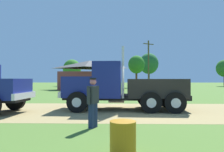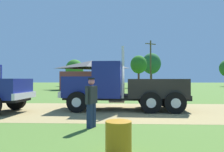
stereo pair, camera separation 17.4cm
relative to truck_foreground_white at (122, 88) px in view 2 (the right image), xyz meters
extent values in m
plane|color=#4B6D2B|center=(1.29, -0.47, -1.30)|extent=(200.00, 200.00, 0.00)
cube|color=#998451|center=(1.29, -0.47, -1.29)|extent=(120.00, 6.72, 0.01)
cube|color=black|center=(0.19, -0.02, -0.55)|extent=(7.18, 1.83, 0.28)
cube|color=navy|center=(-2.50, 0.07, 0.05)|extent=(1.81, 2.15, 1.19)
cube|color=silver|center=(-3.42, 0.11, -0.37)|extent=(0.24, 2.29, 0.32)
cube|color=navy|center=(-0.86, 0.02, 0.46)|extent=(1.62, 2.44, 2.02)
cube|color=#2D3D4C|center=(-1.65, 0.05, 0.87)|extent=(0.11, 1.99, 0.89)
cylinder|color=silver|center=(0.00, -0.96, 0.88)|extent=(0.14, 0.14, 2.85)
cylinder|color=silver|center=(0.06, 0.93, 0.88)|extent=(0.14, 0.14, 2.85)
cylinder|color=silver|center=(-0.36, 1.05, -0.76)|extent=(1.02, 0.55, 0.52)
cube|color=black|center=(1.93, -0.08, -0.02)|extent=(3.33, 2.49, 1.06)
cylinder|color=black|center=(-2.46, -1.12, -0.74)|extent=(1.13, 0.34, 1.12)
cylinder|color=silver|center=(-2.46, -1.28, -0.74)|extent=(0.51, 0.06, 0.50)
cylinder|color=black|center=(-2.37, 1.26, -0.74)|extent=(1.13, 0.34, 1.12)
cylinder|color=silver|center=(-2.37, 1.42, -0.74)|extent=(0.51, 0.06, 0.50)
cylinder|color=black|center=(2.72, -1.30, -0.74)|extent=(1.13, 0.34, 1.12)
cylinder|color=silver|center=(2.71, -1.46, -0.74)|extent=(0.51, 0.06, 0.50)
cylinder|color=black|center=(2.80, 1.09, -0.74)|extent=(1.13, 0.34, 1.12)
cylinder|color=silver|center=(2.80, 1.25, -0.74)|extent=(0.51, 0.06, 0.50)
cylinder|color=black|center=(1.47, -1.25, -0.74)|extent=(1.13, 0.34, 1.12)
cylinder|color=silver|center=(1.46, -1.41, -0.74)|extent=(0.51, 0.06, 0.50)
cylinder|color=black|center=(1.55, 1.13, -0.74)|extent=(1.13, 0.34, 1.12)
cylinder|color=silver|center=(1.55, 1.29, -0.74)|extent=(0.51, 0.06, 0.50)
cube|color=navy|center=(-6.21, -1.41, -0.01)|extent=(2.10, 2.09, 1.07)
cube|color=silver|center=(-5.16, -1.46, -0.36)|extent=(0.27, 2.18, 0.32)
cylinder|color=black|center=(-6.25, -0.27, -0.73)|extent=(1.14, 0.36, 1.13)
cylinder|color=silver|center=(-6.25, -0.11, -0.73)|extent=(0.51, 0.07, 0.51)
cube|color=#2D2D33|center=(-1.20, -4.47, -0.08)|extent=(0.43, 0.50, 0.64)
sphere|color=#D56777|center=(-1.20, -4.47, 0.40)|extent=(0.24, 0.24, 0.24)
cylinder|color=black|center=(-1.20, -4.47, 0.51)|extent=(0.26, 0.26, 0.06)
cube|color=#1E284C|center=(-1.16, -4.39, -0.85)|extent=(0.23, 0.22, 0.90)
cube|color=#1E284C|center=(-1.25, -4.55, -0.85)|extent=(0.23, 0.22, 0.90)
cylinder|color=#2D2D33|center=(-1.08, -4.23, -0.11)|extent=(0.10, 0.10, 0.61)
cylinder|color=#2D2D33|center=(-1.33, -4.70, -0.11)|extent=(0.10, 0.10, 0.61)
cylinder|color=#B27214|center=(-0.18, -7.21, -0.89)|extent=(0.61, 0.61, 0.81)
cube|color=brown|center=(-5.23, 23.72, 0.23)|extent=(9.33, 7.34, 3.05)
pyramid|color=#424242|center=(-5.23, 23.72, 3.13)|extent=(9.80, 7.71, 1.37)
cube|color=black|center=(-6.63, 20.03, -0.20)|extent=(1.80, 0.06, 2.20)
cylinder|color=#4F4527|center=(5.20, 23.64, 3.00)|extent=(0.26, 0.26, 8.60)
cube|color=#4F4527|center=(5.20, 23.64, 6.71)|extent=(1.99, 1.18, 0.14)
cylinder|color=#513823|center=(-12.22, 40.91, -0.02)|extent=(0.44, 0.44, 2.55)
ellipsoid|color=#347724|center=(-12.22, 40.91, 3.13)|extent=(4.70, 4.70, 5.17)
cylinder|color=#513823|center=(3.86, 31.97, 0.49)|extent=(0.44, 0.44, 3.57)
ellipsoid|color=#286D1F|center=(3.86, 31.97, 3.70)|extent=(3.56, 3.56, 3.91)
cylinder|color=#513823|center=(8.04, 41.41, 0.67)|extent=(0.44, 0.44, 3.93)
ellipsoid|color=#245F2E|center=(8.04, 41.41, 4.62)|extent=(4.99, 4.99, 5.49)
camera|label=1|loc=(-0.31, -11.92, 0.49)|focal=32.39mm
camera|label=2|loc=(-0.13, -11.92, 0.49)|focal=32.39mm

